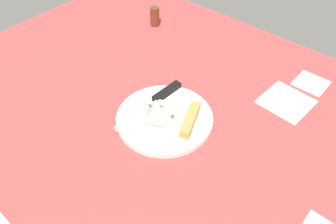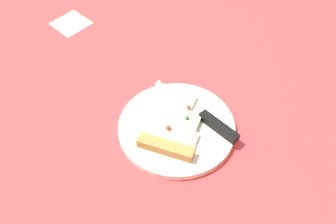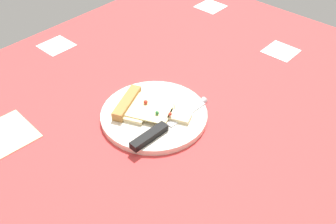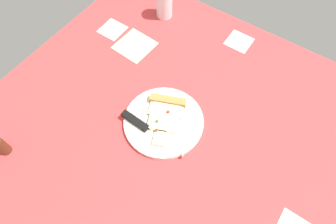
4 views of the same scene
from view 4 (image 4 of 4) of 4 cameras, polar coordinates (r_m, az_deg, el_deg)
ground_plane at (r=91.05cm, az=0.03°, el=-9.11°), size 130.52×130.52×3.00cm
plate at (r=93.86cm, az=-0.85°, el=-1.91°), size 25.74×25.74×1.50cm
pizza_slice at (r=93.77cm, az=-0.54°, el=-0.08°), size 14.57×19.06×2.33cm
knife at (r=91.43cm, az=-4.27°, el=-3.28°), size 24.07×3.06×2.45cm
drinking_glass at (r=122.05cm, az=-0.76°, el=20.56°), size 6.48×6.48×11.91cm
pepper_shaker at (r=100.36cm, az=-29.89°, el=-5.79°), size 3.38×3.38×7.06cm
napkin at (r=114.49cm, az=-6.52°, el=12.85°), size 13.80×13.80×0.40cm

